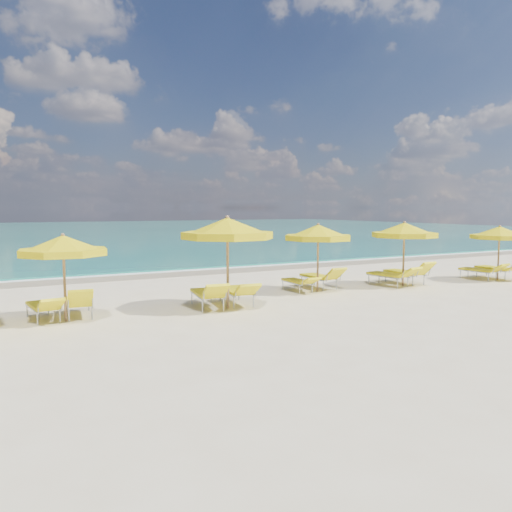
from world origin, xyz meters
name	(u,v)px	position (x,y,z in m)	size (l,w,h in m)	color
ground_plane	(279,299)	(0.00, 0.00, 0.00)	(120.00, 120.00, 0.00)	beige
ocean	(67,232)	(0.00, 48.00, 0.00)	(120.00, 80.00, 0.30)	#147463
wet_sand_band	(193,272)	(0.00, 7.40, 0.00)	(120.00, 2.60, 0.01)	tan
foam_line	(187,270)	(0.00, 8.20, 0.00)	(120.00, 1.20, 0.03)	white
whitecap_near	(28,259)	(-6.00, 17.00, 0.00)	(14.00, 0.36, 0.05)	white
whitecap_far	(213,243)	(8.00, 24.00, 0.00)	(18.00, 0.30, 0.05)	white
umbrella_2	(63,246)	(-6.19, -0.14, 1.86)	(2.65, 2.65, 2.18)	#A37951
umbrella_3	(228,229)	(-1.99, -0.57, 2.21)	(3.20, 3.20, 2.59)	#A37951
umbrella_4	(318,233)	(1.85, 0.58, 1.96)	(2.78, 2.78, 2.30)	#A37951
umbrella_5	(404,231)	(5.25, 0.14, 1.99)	(2.58, 2.58, 2.33)	#A37951
umbrella_6	(500,233)	(9.48, -0.56, 1.82)	(2.33, 2.33, 2.14)	#A37951
lounger_2_left	(43,312)	(-6.67, 0.26, 0.21)	(0.81, 1.82, 0.72)	#A5A8AD
lounger_2_right	(79,308)	(-5.81, 0.31, 0.23)	(0.77, 1.82, 0.87)	#A5A8AD
lounger_3_left	(207,299)	(-2.46, -0.24, 0.24)	(0.91, 2.03, 0.86)	#A5A8AD
lounger_3_right	(237,296)	(-1.52, -0.19, 0.24)	(0.89, 2.05, 0.79)	#A5A8AD
lounger_4_left	(298,285)	(1.30, 0.94, 0.20)	(0.56, 1.69, 0.61)	#A5A8AD
lounger_4_right	(319,281)	(2.34, 1.16, 0.23)	(0.71, 1.93, 0.85)	#A5A8AD
lounger_5_left	(389,279)	(4.82, 0.37, 0.24)	(0.94, 2.04, 0.81)	#A5A8AD
lounger_5_right	(405,277)	(5.76, 0.53, 0.25)	(0.76, 1.98, 0.93)	#A5A8AD
lounger_6_left	(479,274)	(9.07, -0.05, 0.22)	(0.80, 1.87, 0.74)	#A5A8AD
lounger_6_right	(497,272)	(9.91, -0.21, 0.24)	(0.70, 2.03, 0.77)	#A5A8AD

